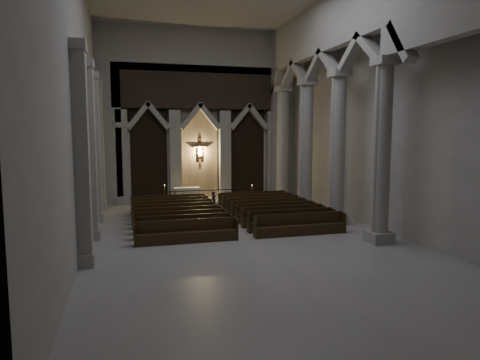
{
  "coord_description": "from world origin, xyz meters",
  "views": [
    {
      "loc": [
        -5.31,
        -18.73,
        4.86
      ],
      "look_at": [
        0.62,
        3.0,
        2.34
      ],
      "focal_mm": 32.0,
      "sensor_mm": 36.0,
      "label": 1
    }
  ],
  "objects": [
    {
      "name": "sanctuary_step",
      "position": [
        0.0,
        10.6,
        0.07
      ],
      "size": [
        8.5,
        2.6,
        0.15
      ],
      "primitive_type": "cube",
      "color": "#A8A59C",
      "rests_on": "ground"
    },
    {
      "name": "candle_stand_right",
      "position": [
        3.17,
        9.18,
        0.34
      ],
      "size": [
        0.21,
        0.21,
        1.25
      ],
      "color": "olive",
      "rests_on": "ground"
    },
    {
      "name": "candle_stand_left",
      "position": [
        -2.75,
        9.66,
        0.38
      ],
      "size": [
        0.24,
        0.24,
        1.41
      ],
      "color": "olive",
      "rests_on": "ground"
    },
    {
      "name": "altar",
      "position": [
        -1.15,
        10.59,
        0.6
      ],
      "size": [
        1.76,
        0.7,
        0.9
      ],
      "color": "beige",
      "rests_on": "sanctuary_step"
    },
    {
      "name": "sanctuary_wall",
      "position": [
        0.0,
        11.54,
        6.62
      ],
      "size": [
        14.0,
        0.77,
        12.0
      ],
      "color": "#A8A59C",
      "rests_on": "ground"
    },
    {
      "name": "left_pilasters",
      "position": [
        -6.75,
        3.5,
        3.91
      ],
      "size": [
        0.6,
        13.0,
        8.03
      ],
      "color": "#A8A59C",
      "rests_on": "ground"
    },
    {
      "name": "altar_rail",
      "position": [
        0.0,
        9.75,
        0.64
      ],
      "size": [
        4.92,
        0.09,
        0.97
      ],
      "color": "black",
      "rests_on": "ground"
    },
    {
      "name": "room",
      "position": [
        0.0,
        0.0,
        7.6
      ],
      "size": [
        24.0,
        24.1,
        12.0
      ],
      "color": "#A5A29C",
      "rests_on": "ground"
    },
    {
      "name": "pews",
      "position": [
        0.0,
        3.61,
        0.33
      ],
      "size": [
        9.96,
        8.25,
        1.02
      ],
      "color": "black",
      "rests_on": "ground"
    },
    {
      "name": "worshipper",
      "position": [
        0.05,
        7.09,
        0.59
      ],
      "size": [
        0.51,
        0.43,
        1.19
      ],
      "primitive_type": "imported",
      "rotation": [
        0.0,
        0.0,
        0.39
      ],
      "color": "black",
      "rests_on": "ground"
    },
    {
      "name": "right_arcade",
      "position": [
        5.5,
        1.33,
        7.83
      ],
      "size": [
        1.0,
        24.0,
        12.0
      ],
      "color": "#A8A59C",
      "rests_on": "ground"
    }
  ]
}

